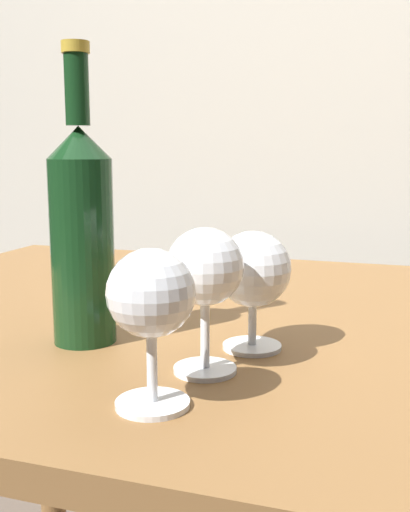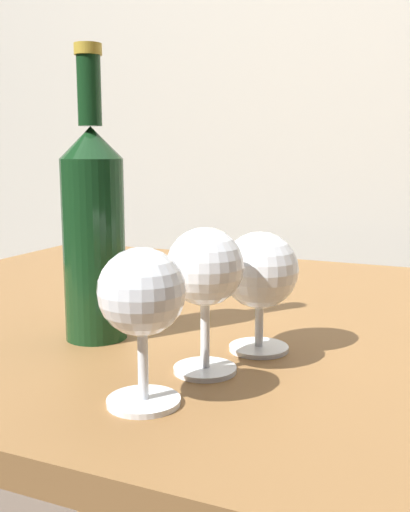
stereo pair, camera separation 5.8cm
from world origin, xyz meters
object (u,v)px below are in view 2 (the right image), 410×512
Objects in this scene: wine_glass_cabernet at (205,270)px; wine_glass_amber at (259,273)px; wine_glass_pinot at (142,296)px; wine_bottle at (94,228)px.

wine_glass_amber is at bearing 73.05° from wine_glass_cabernet.
wine_glass_amber is (0.04, 0.17, -0.01)m from wine_glass_pinot.
wine_glass_cabernet is 1.10× the size of wine_glass_amber.
wine_bottle is (-0.14, 0.14, 0.03)m from wine_glass_pinot.
wine_glass_cabernet is at bearing 79.70° from wine_glass_pinot.
wine_glass_cabernet is at bearing -17.50° from wine_bottle.
wine_glass_cabernet reaches higher than wine_glass_pinot.
wine_bottle is at bearing 162.50° from wine_glass_cabernet.
wine_glass_amber is 0.40× the size of wine_bottle.
wine_glass_cabernet is at bearing -106.95° from wine_glass_amber.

